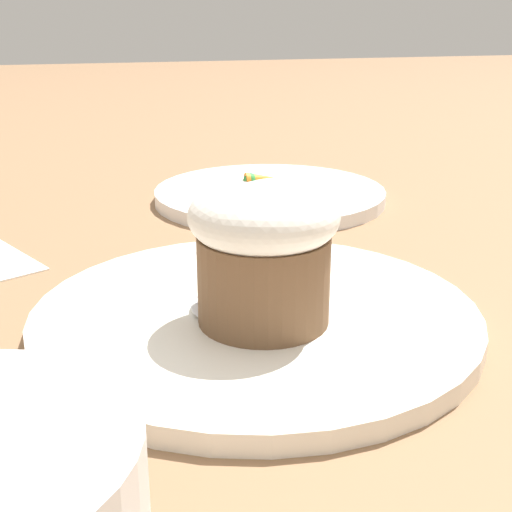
% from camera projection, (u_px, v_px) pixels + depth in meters
% --- Properties ---
extents(ground_plane, '(4.00, 4.00, 0.00)m').
position_uv_depth(ground_plane, '(256.00, 326.00, 0.42)').
color(ground_plane, '#846042').
extents(dessert_plate, '(0.26, 0.26, 0.01)m').
position_uv_depth(dessert_plate, '(256.00, 317.00, 0.42)').
color(dessert_plate, white).
rests_on(dessert_plate, ground_plane).
extents(carrot_cake, '(0.08, 0.08, 0.09)m').
position_uv_depth(carrot_cake, '(256.00, 248.00, 0.39)').
color(carrot_cake, brown).
rests_on(carrot_cake, dessert_plate).
extents(spoon, '(0.04, 0.13, 0.01)m').
position_uv_depth(spoon, '(219.00, 298.00, 0.42)').
color(spoon, silver).
rests_on(spoon, dessert_plate).
extents(side_plate, '(0.22, 0.22, 0.01)m').
position_uv_depth(side_plate, '(270.00, 195.00, 0.69)').
color(side_plate, white).
rests_on(side_plate, ground_plane).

